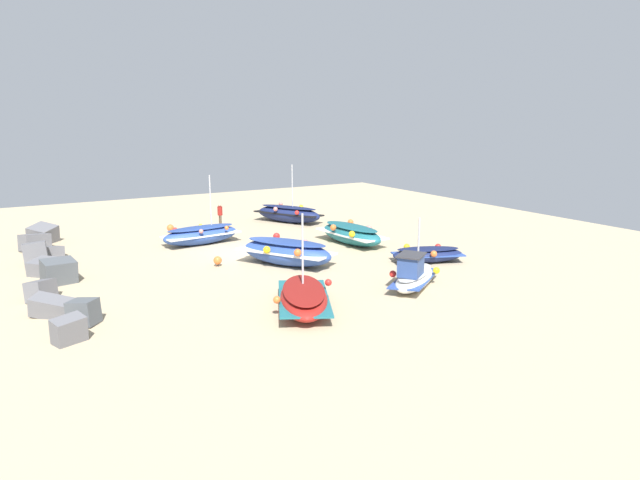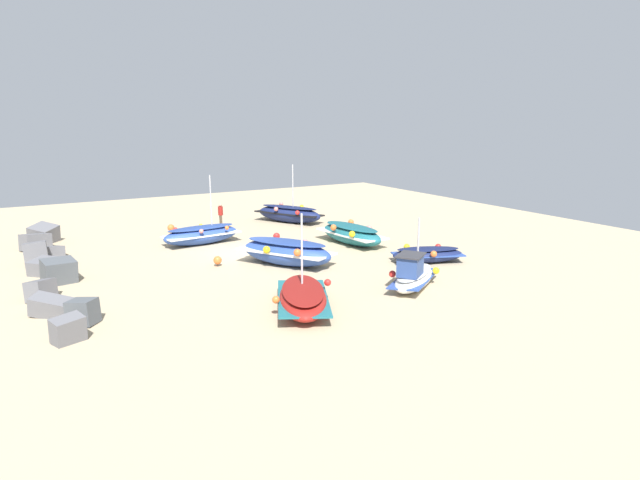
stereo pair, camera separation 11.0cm
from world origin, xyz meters
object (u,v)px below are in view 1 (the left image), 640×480
at_px(fishing_boat_2, 201,234).
at_px(fishing_boat_5, 428,254).
at_px(fishing_boat_0, 289,213).
at_px(mooring_buoy_1, 170,228).
at_px(fishing_boat_6, 414,276).
at_px(fishing_boat_3, 304,297).
at_px(person_walking, 220,214).
at_px(fishing_boat_1, 287,251).
at_px(mooring_buoy_0, 218,260).
at_px(fishing_boat_4, 351,234).

xyz_separation_m(fishing_boat_2, fishing_boat_5, (-9.53, -8.51, -0.17)).
height_order(fishing_boat_0, mooring_buoy_1, fishing_boat_0).
distance_m(fishing_boat_5, fishing_boat_6, 4.46).
height_order(fishing_boat_3, fishing_boat_5, fishing_boat_3).
height_order(fishing_boat_3, person_walking, fishing_boat_3).
relative_size(fishing_boat_5, mooring_buoy_1, 7.20).
bearing_deg(fishing_boat_6, fishing_boat_5, -173.31).
distance_m(fishing_boat_0, fishing_boat_3, 17.48).
height_order(fishing_boat_0, fishing_boat_6, fishing_boat_0).
relative_size(fishing_boat_6, person_walking, 2.36).
xyz_separation_m(fishing_boat_1, mooring_buoy_0, (1.41, 3.03, -0.38)).
bearing_deg(fishing_boat_4, fishing_boat_5, -174.37).
bearing_deg(fishing_boat_5, fishing_boat_3, -139.47).
xyz_separation_m(fishing_boat_6, person_walking, (16.56, 2.51, 0.40)).
height_order(fishing_boat_1, mooring_buoy_1, fishing_boat_1).
xyz_separation_m(fishing_boat_3, fishing_boat_5, (2.88, -8.64, -0.05)).
bearing_deg(mooring_buoy_1, fishing_boat_6, -160.48).
xyz_separation_m(fishing_boat_6, mooring_buoy_0, (7.42, 6.01, -0.22)).
relative_size(fishing_boat_2, fishing_boat_6, 1.22).
bearing_deg(fishing_boat_6, fishing_boat_0, -132.33).
distance_m(fishing_boat_0, fishing_boat_6, 16.01).
height_order(fishing_boat_0, fishing_boat_3, fishing_boat_0).
relative_size(person_walking, mooring_buoy_1, 2.99).
bearing_deg(fishing_boat_6, mooring_buoy_0, -85.53).
relative_size(fishing_boat_1, fishing_boat_6, 1.37).
bearing_deg(mooring_buoy_0, fishing_boat_1, -114.98).
distance_m(fishing_boat_6, person_walking, 16.75).
relative_size(fishing_boat_1, fishing_boat_4, 1.06).
xyz_separation_m(fishing_boat_2, fishing_boat_4, (-4.25, -7.42, 0.03)).
bearing_deg(fishing_boat_0, fishing_boat_5, 156.40).
relative_size(fishing_boat_3, mooring_buoy_1, 8.99).
distance_m(fishing_boat_3, person_walking, 16.74).
relative_size(fishing_boat_2, fishing_boat_3, 0.96).
distance_m(mooring_buoy_0, mooring_buoy_1, 9.04).
bearing_deg(fishing_boat_1, fishing_boat_4, -98.77).
distance_m(fishing_boat_6, mooring_buoy_1, 17.47).
bearing_deg(person_walking, fishing_boat_2, 60.71).
xyz_separation_m(fishing_boat_0, fishing_boat_4, (-7.65, -0.09, -0.03)).
relative_size(fishing_boat_0, fishing_boat_3, 1.07).
xyz_separation_m(fishing_boat_2, fishing_boat_6, (-12.47, -5.16, -0.04)).
xyz_separation_m(fishing_boat_0, mooring_buoy_0, (-8.44, 8.19, -0.32)).
height_order(fishing_boat_1, fishing_boat_4, fishing_boat_1).
distance_m(fishing_boat_1, fishing_boat_6, 6.71).
bearing_deg(fishing_boat_0, mooring_buoy_0, 107.07).
bearing_deg(mooring_buoy_0, fishing_boat_4, -84.51).
xyz_separation_m(fishing_boat_5, fishing_boat_6, (-2.94, 3.35, 0.12)).
height_order(fishing_boat_4, person_walking, person_walking).
xyz_separation_m(person_walking, mooring_buoy_0, (-9.13, 3.50, -0.62)).
height_order(fishing_boat_2, mooring_buoy_0, fishing_boat_2).
bearing_deg(fishing_boat_4, mooring_buoy_0, 89.46).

